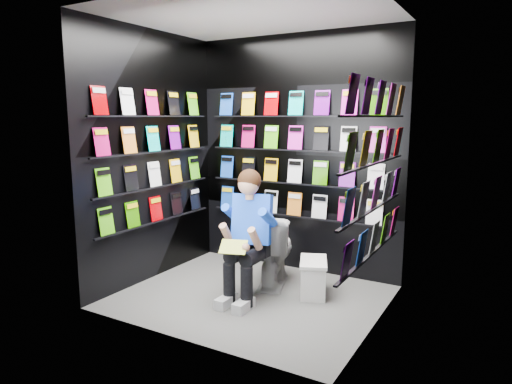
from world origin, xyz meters
The scene contains 14 objects.
floor centered at (0.00, 0.00, 0.00)m, with size 2.40×2.40×0.00m, color #585856.
ceiling centered at (0.00, 0.00, 2.60)m, with size 2.40×2.40×0.00m, color white.
wall_back centered at (0.00, 1.00, 1.30)m, with size 2.40×0.04×2.60m, color black.
wall_front centered at (0.00, -1.00, 1.30)m, with size 2.40×0.04×2.60m, color black.
wall_left centered at (-1.20, 0.00, 1.30)m, with size 0.04×2.00×2.60m, color black.
wall_right centered at (1.20, 0.00, 1.30)m, with size 0.04×2.00×2.60m, color black.
comics_back centered at (0.00, 0.97, 1.31)m, with size 2.10×0.06×1.37m, color #C10E63, non-canonical shape.
comics_left centered at (-1.17, 0.00, 1.31)m, with size 0.06×1.70×1.37m, color #C10E63, non-canonical shape.
comics_right centered at (1.17, 0.00, 1.31)m, with size 0.06×1.70×1.37m, color #C10E63, non-canonical shape.
toilet centered at (0.01, 0.41, 0.37)m, with size 0.42×0.75×0.73m, color silver.
longbox centered at (0.49, 0.36, 0.16)m, with size 0.23×0.42×0.32m, color silver.
longbox_lid centered at (0.49, 0.36, 0.33)m, with size 0.25×0.44×0.03m, color silver.
reader centered at (0.01, 0.03, 0.75)m, with size 0.49×0.71×1.31m, color #0742ED, non-canonical shape.
held_comic centered at (0.01, -0.32, 0.58)m, with size 0.24×0.01×0.16m, color green.
Camera 1 is at (2.12, -3.59, 1.72)m, focal length 32.00 mm.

